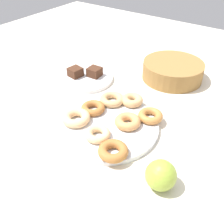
% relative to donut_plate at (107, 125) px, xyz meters
% --- Properties ---
extents(ground_plane, '(2.40, 2.40, 0.00)m').
position_rel_donut_plate_xyz_m(ground_plane, '(0.00, 0.00, -0.01)').
color(ground_plane, beige).
extents(donut_plate, '(0.35, 0.35, 0.02)m').
position_rel_donut_plate_xyz_m(donut_plate, '(0.00, 0.00, 0.00)').
color(donut_plate, silver).
rests_on(donut_plate, ground_plane).
extents(donut_0, '(0.11, 0.11, 0.03)m').
position_rel_donut_plate_xyz_m(donut_0, '(0.01, 0.15, 0.02)').
color(donut_0, tan).
rests_on(donut_0, donut_plate).
extents(donut_1, '(0.08, 0.08, 0.03)m').
position_rel_donut_plate_xyz_m(donut_1, '(0.02, -0.07, 0.02)').
color(donut_1, '#EABC84').
rests_on(donut_1, donut_plate).
extents(donut_2, '(0.09, 0.09, 0.03)m').
position_rel_donut_plate_xyz_m(donut_2, '(-0.08, 0.03, 0.02)').
color(donut_2, '#AD6B33').
rests_on(donut_2, donut_plate).
extents(donut_3, '(0.10, 0.10, 0.03)m').
position_rel_donut_plate_xyz_m(donut_3, '(-0.09, -0.05, 0.02)').
color(donut_3, '#EABC84').
rests_on(donut_3, donut_plate).
extents(donut_4, '(0.12, 0.12, 0.03)m').
position_rel_donut_plate_xyz_m(donut_4, '(0.11, 0.11, 0.02)').
color(donut_4, '#BC7A3D').
rests_on(donut_4, donut_plate).
extents(donut_5, '(0.12, 0.12, 0.03)m').
position_rel_donut_plate_xyz_m(donut_5, '(0.06, 0.03, 0.02)').
color(donut_5, tan).
rests_on(donut_5, donut_plate).
extents(donut_6, '(0.13, 0.13, 0.03)m').
position_rel_donut_plate_xyz_m(donut_6, '(-0.06, 0.11, 0.02)').
color(donut_6, tan).
rests_on(donut_6, donut_plate).
extents(donut_7, '(0.10, 0.10, 0.03)m').
position_rel_donut_plate_xyz_m(donut_7, '(0.10, -0.10, 0.02)').
color(donut_7, '#AD6B33').
rests_on(donut_7, donut_plate).
extents(cake_plate, '(0.24, 0.24, 0.02)m').
position_rel_donut_plate_xyz_m(cake_plate, '(-0.27, 0.21, -0.00)').
color(cake_plate, silver).
rests_on(cake_plate, ground_plane).
extents(brownie_near, '(0.06, 0.06, 0.04)m').
position_rel_donut_plate_xyz_m(brownie_near, '(-0.31, 0.19, 0.03)').
color(brownie_near, '#472819').
rests_on(brownie_near, cake_plate).
extents(brownie_far, '(0.06, 0.06, 0.04)m').
position_rel_donut_plate_xyz_m(brownie_far, '(-0.24, 0.24, 0.03)').
color(brownie_far, '#472819').
rests_on(brownie_far, cake_plate).
extents(basket, '(0.36, 0.36, 0.08)m').
position_rel_donut_plate_xyz_m(basket, '(0.03, 0.44, 0.03)').
color(basket, olive).
rests_on(basket, ground_plane).
extents(apple, '(0.08, 0.08, 0.08)m').
position_rel_donut_plate_xyz_m(apple, '(0.25, -0.11, 0.03)').
color(apple, '#93AD38').
rests_on(apple, ground_plane).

